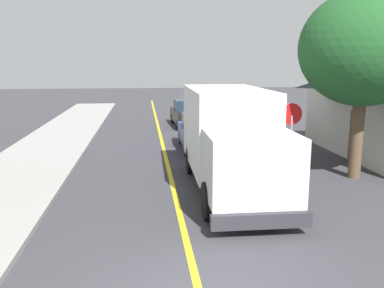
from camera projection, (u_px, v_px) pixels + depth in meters
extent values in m
cube|color=gold|center=(167.00, 164.00, 16.48)|extent=(0.16, 56.00, 0.01)
cube|color=silver|center=(226.00, 127.00, 13.65)|extent=(2.47, 5.03, 2.60)
cube|color=silver|center=(251.00, 166.00, 10.32)|extent=(2.31, 2.03, 1.70)
cube|color=#1E2D3D|center=(261.00, 160.00, 9.37)|extent=(2.04, 0.11, 0.75)
cube|color=#2D2D33|center=(261.00, 221.00, 9.47)|extent=(2.40, 0.23, 0.36)
cylinder|color=black|center=(287.00, 198.00, 10.81)|extent=(0.31, 1.00, 1.00)
cylinder|color=black|center=(209.00, 201.00, 10.60)|extent=(0.31, 1.00, 1.00)
cylinder|color=black|center=(247.00, 159.00, 15.25)|extent=(0.31, 1.00, 1.00)
cylinder|color=black|center=(191.00, 160.00, 15.03)|extent=(0.31, 1.00, 1.00)
cube|color=#2D4793|center=(200.00, 136.00, 19.19)|extent=(1.83, 4.41, 0.76)
cube|color=#1E2D3D|center=(200.00, 120.00, 19.20)|extent=(1.60, 1.81, 0.64)
cylinder|color=black|center=(222.00, 148.00, 17.97)|extent=(0.22, 0.64, 0.64)
cylinder|color=black|center=(187.00, 149.00, 17.80)|extent=(0.22, 0.64, 0.64)
cylinder|color=black|center=(212.00, 137.00, 20.72)|extent=(0.22, 0.64, 0.64)
cylinder|color=black|center=(181.00, 137.00, 20.54)|extent=(0.22, 0.64, 0.64)
cube|color=black|center=(188.00, 116.00, 26.28)|extent=(1.99, 4.47, 0.76)
cube|color=#1E2D3D|center=(187.00, 105.00, 26.28)|extent=(1.66, 1.87, 0.64)
cylinder|color=black|center=(204.00, 124.00, 25.10)|extent=(0.25, 0.65, 0.64)
cylinder|color=black|center=(178.00, 124.00, 24.85)|extent=(0.25, 0.65, 0.64)
cylinder|color=black|center=(196.00, 118.00, 27.83)|extent=(0.25, 0.65, 0.64)
cylinder|color=black|center=(173.00, 118.00, 27.58)|extent=(0.25, 0.65, 0.64)
cube|color=#B7B7BC|center=(254.00, 124.00, 22.74)|extent=(1.96, 4.46, 0.76)
cube|color=#1E2D3D|center=(255.00, 112.00, 22.45)|extent=(1.65, 1.86, 0.64)
cylinder|color=black|center=(235.00, 126.00, 24.11)|extent=(0.24, 0.65, 0.64)
cylinder|color=black|center=(261.00, 126.00, 24.24)|extent=(0.24, 0.65, 0.64)
cylinder|color=black|center=(245.00, 135.00, 21.36)|extent=(0.24, 0.65, 0.64)
cylinder|color=black|center=(274.00, 134.00, 21.49)|extent=(0.24, 0.65, 0.64)
cylinder|color=gray|center=(290.00, 146.00, 14.53)|extent=(0.08, 0.08, 2.20)
cylinder|color=red|center=(292.00, 114.00, 14.33)|extent=(0.76, 0.03, 0.76)
cylinder|color=white|center=(291.00, 114.00, 14.35)|extent=(0.80, 0.02, 0.80)
cube|color=brown|center=(356.00, 137.00, 16.59)|extent=(0.10, 1.00, 2.10)
cylinder|color=brown|center=(356.00, 141.00, 14.28)|extent=(0.43, 0.43, 2.67)
ellipsoid|color=#1E5123|center=(364.00, 48.00, 13.65)|extent=(4.33, 4.33, 3.90)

